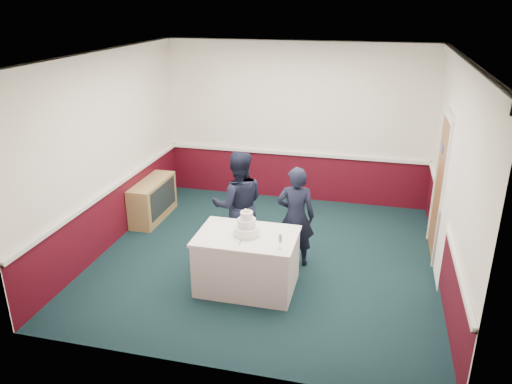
% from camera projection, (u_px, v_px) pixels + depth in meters
% --- Properties ---
extents(ground, '(5.00, 5.00, 0.00)m').
position_uv_depth(ground, '(266.00, 257.00, 7.60)').
color(ground, '#132C2E').
rests_on(ground, ground).
extents(room_shell, '(5.00, 5.00, 3.00)m').
position_uv_depth(room_shell, '(281.00, 122.00, 7.42)').
color(room_shell, white).
rests_on(room_shell, ground).
extents(sideboard, '(0.41, 1.20, 0.70)m').
position_uv_depth(sideboard, '(153.00, 200.00, 8.84)').
color(sideboard, tan).
rests_on(sideboard, ground).
extents(cake_table, '(1.32, 0.92, 0.79)m').
position_uv_depth(cake_table, '(247.00, 261.00, 6.69)').
color(cake_table, white).
rests_on(cake_table, ground).
extents(wedding_cake, '(0.35, 0.35, 0.36)m').
position_uv_depth(wedding_cake, '(247.00, 227.00, 6.51)').
color(wedding_cake, white).
rests_on(wedding_cake, cake_table).
extents(cake_knife, '(0.04, 0.22, 0.00)m').
position_uv_depth(cake_knife, '(241.00, 241.00, 6.38)').
color(cake_knife, silver).
rests_on(cake_knife, cake_table).
extents(champagne_flute, '(0.05, 0.05, 0.21)m').
position_uv_depth(champagne_flute, '(280.00, 239.00, 6.14)').
color(champagne_flute, silver).
rests_on(champagne_flute, cake_table).
extents(person_man, '(0.97, 0.86, 1.65)m').
position_uv_depth(person_man, '(238.00, 205.00, 7.39)').
color(person_man, black).
rests_on(person_man, ground).
extents(person_woman, '(0.59, 0.42, 1.51)m').
position_uv_depth(person_woman, '(296.00, 217.00, 7.17)').
color(person_woman, black).
rests_on(person_woman, ground).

